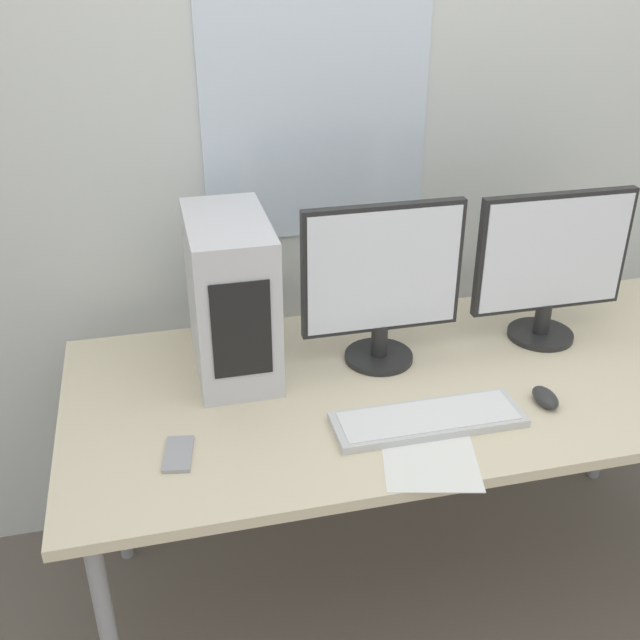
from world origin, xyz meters
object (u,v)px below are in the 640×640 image
(monitor_main, at_px, (382,281))
(cell_phone, at_px, (178,454))
(keyboard, at_px, (428,419))
(monitor_right_near, at_px, (552,263))
(mouse, at_px, (545,397))
(pc_tower, at_px, (231,295))

(monitor_main, height_order, cell_phone, monitor_main)
(keyboard, distance_m, cell_phone, 0.59)
(monitor_right_near, height_order, keyboard, monitor_right_near)
(keyboard, xyz_separation_m, cell_phone, (-0.59, 0.01, -0.01))
(monitor_right_near, relative_size, mouse, 4.72)
(pc_tower, bearing_deg, monitor_main, -9.95)
(cell_phone, bearing_deg, monitor_main, 37.36)
(monitor_right_near, xyz_separation_m, keyboard, (-0.47, -0.32, -0.22))
(pc_tower, height_order, monitor_main, monitor_main)
(mouse, distance_m, cell_phone, 0.91)
(pc_tower, height_order, keyboard, pc_tower)
(pc_tower, xyz_separation_m, monitor_right_near, (0.88, -0.06, 0.02))
(pc_tower, distance_m, monitor_main, 0.40)
(monitor_main, bearing_deg, mouse, -41.44)
(mouse, bearing_deg, monitor_right_near, 63.68)
(pc_tower, relative_size, keyboard, 0.90)
(pc_tower, distance_m, mouse, 0.84)
(monitor_right_near, distance_m, mouse, 0.41)
(pc_tower, relative_size, cell_phone, 3.15)
(monitor_right_near, height_order, mouse, monitor_right_near)
(cell_phone, bearing_deg, keyboard, 8.24)
(keyboard, distance_m, mouse, 0.32)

